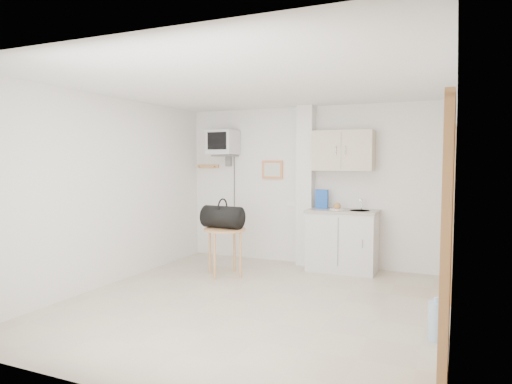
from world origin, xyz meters
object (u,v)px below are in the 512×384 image
at_px(duffel_bag, 223,217).
at_px(water_bottle, 436,321).
at_px(crt_television, 223,143).
at_px(round_table, 225,235).

bearing_deg(duffel_bag, water_bottle, -20.67).
bearing_deg(water_bottle, duffel_bag, 155.06).
bearing_deg(crt_television, water_bottle, -34.25).
bearing_deg(duffel_bag, crt_television, 121.50).
xyz_separation_m(crt_television, water_bottle, (3.43, -2.33, -1.75)).
xyz_separation_m(crt_television, duffel_bag, (0.50, -0.97, -1.09)).
bearing_deg(round_table, duffel_bag, 151.20).
bearing_deg(duffel_bag, round_table, -24.53).
xyz_separation_m(crt_television, round_table, (0.55, -1.00, -1.35)).
relative_size(crt_television, water_bottle, 5.30).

